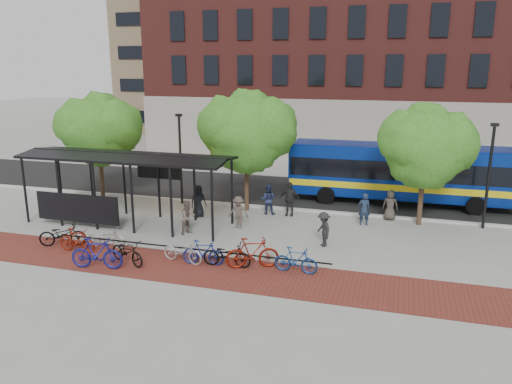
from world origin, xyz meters
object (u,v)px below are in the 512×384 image
(pedestrian_2, at_px, (268,199))
(tree_a, at_px, (100,127))
(bike_8, at_px, (227,255))
(pedestrian_4, at_px, (289,199))
(pedestrian_7, at_px, (364,209))
(bus, at_px, (400,170))
(lamp_post_right, at_px, (489,173))
(pedestrian_6, at_px, (390,205))
(pedestrian_8, at_px, (188,217))
(lamp_post_left, at_px, (180,156))
(bike_6, at_px, (183,251))
(pedestrian_3, at_px, (238,212))
(pedestrian_9, at_px, (324,229))
(bike_1, at_px, (77,240))
(bus_shelter, at_px, (124,164))
(tree_b, at_px, (248,129))
(bike_2, at_px, (107,237))
(bike_0, at_px, (62,234))
(bike_9, at_px, (252,253))
(pedestrian_0, at_px, (198,201))
(bike_3, at_px, (97,253))
(bike_11, at_px, (296,260))
(bike_4, at_px, (127,252))
(tree_c, at_px, (427,144))

(pedestrian_2, bearing_deg, tree_a, -7.48)
(bike_8, relative_size, pedestrian_2, 1.19)
(pedestrian_4, xyz_separation_m, pedestrian_7, (3.91, -0.52, -0.09))
(bus, bearing_deg, lamp_post_right, -41.74)
(pedestrian_6, bearing_deg, pedestrian_8, 31.31)
(pedestrian_8, bearing_deg, lamp_post_left, 54.27)
(lamp_post_right, bearing_deg, bus, 138.65)
(bike_6, xyz_separation_m, pedestrian_3, (0.79, 4.78, 0.32))
(pedestrian_3, xyz_separation_m, pedestrian_9, (4.36, -1.34, -0.02))
(lamp_post_left, distance_m, bike_1, 8.68)
(bus_shelter, height_order, tree_b, tree_b)
(bus, distance_m, bike_8, 13.31)
(tree_b, distance_m, pedestrian_7, 7.29)
(lamp_post_right, bearing_deg, pedestrian_3, -163.79)
(tree_b, xyz_separation_m, pedestrian_3, (0.43, -3.09, -3.66))
(bike_2, xyz_separation_m, pedestrian_6, (11.72, 7.60, 0.32))
(bike_0, relative_size, bike_6, 1.10)
(bike_9, bearing_deg, pedestrian_3, 2.56)
(bike_0, bearing_deg, bike_1, -135.13)
(lamp_post_left, xyz_separation_m, bike_0, (-2.12, -7.86, -2.22))
(bus_shelter, distance_m, tree_b, 6.64)
(tree_b, xyz_separation_m, lamp_post_right, (11.90, 0.25, -1.71))
(bus_shelter, height_order, pedestrian_0, bus_shelter)
(bike_8, relative_size, pedestrian_6, 1.23)
(bike_3, distance_m, bike_11, 7.75)
(bus, xyz_separation_m, pedestrian_6, (-0.35, -3.48, -1.13))
(bike_2, bearing_deg, bike_4, -129.64)
(lamp_post_left, bearing_deg, tree_c, -1.10)
(tree_c, height_order, bus, tree_c)
(pedestrian_0, bearing_deg, lamp_post_left, 88.15)
(bus_shelter, xyz_separation_m, bike_4, (2.80, -4.78, -2.50))
(bike_2, distance_m, pedestrian_2, 8.76)
(tree_a, distance_m, pedestrian_8, 9.36)
(lamp_post_left, height_order, pedestrian_7, lamp_post_left)
(tree_b, xyz_separation_m, bike_9, (2.50, -7.63, -3.83))
(tree_a, distance_m, bike_3, 11.56)
(pedestrian_2, xyz_separation_m, pedestrian_4, (1.15, 0.04, 0.10))
(bike_4, height_order, bike_11, bike_11)
(bike_0, relative_size, pedestrian_6, 1.28)
(tree_c, height_order, bike_4, tree_c)
(tree_b, height_order, lamp_post_right, tree_b)
(bus_shelter, distance_m, bike_6, 6.81)
(tree_b, bearing_deg, bus_shelter, -143.79)
(tree_c, bearing_deg, bike_6, -139.92)
(pedestrian_2, bearing_deg, bike_8, 87.05)
(tree_a, xyz_separation_m, bike_8, (10.51, -7.79, -3.73))
(tree_b, xyz_separation_m, pedestrian_6, (7.48, 0.36, -3.67))
(tree_a, relative_size, pedestrian_9, 3.98)
(lamp_post_left, relative_size, pedestrian_3, 3.20)
(lamp_post_right, bearing_deg, bike_6, -146.50)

